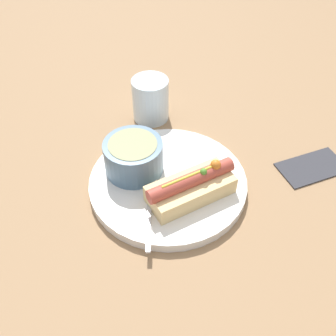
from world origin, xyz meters
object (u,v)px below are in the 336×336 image
spoon (150,186)px  hot_dog (190,187)px  drinking_glass (151,99)px  soup_bowl (133,155)px

spoon → hot_dog: bearing=-106.5°
hot_dog → drinking_glass: drinking_glass is taller
hot_dog → drinking_glass: 0.25m
soup_bowl → spoon: soup_bowl is taller
hot_dog → drinking_glass: size_ratio=1.72×
spoon → drinking_glass: drinking_glass is taller
soup_bowl → spoon: bearing=-101.8°
hot_dog → soup_bowl: 0.12m
drinking_glass → hot_dog: bearing=-117.6°
hot_dog → soup_bowl: same height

